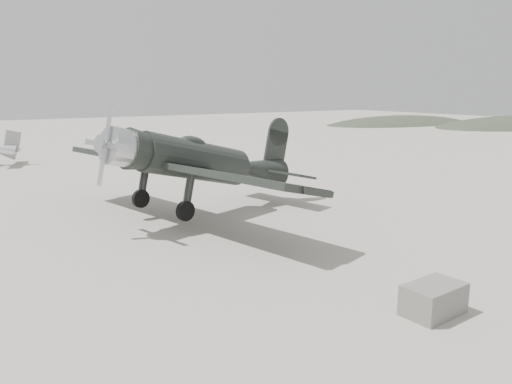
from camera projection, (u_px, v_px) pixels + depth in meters
ground at (302, 263)px, 14.52m from camera, size 160.00×160.00×0.00m
hill_northeast at (401, 123)px, 74.03m from camera, size 32.00×16.00×5.20m
lowwing_monoplane at (203, 162)px, 19.36m from camera, size 9.22×12.77×4.10m
equipment_block at (433, 299)px, 11.14m from camera, size 1.45×0.96×0.70m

